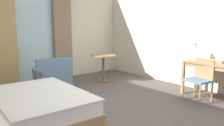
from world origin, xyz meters
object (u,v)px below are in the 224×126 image
object	(u,v)px
writing_desk	(215,67)
armchair_by_window	(53,78)
round_cafe_table	(103,62)
desk_lamp	(195,45)
bed	(14,113)
desk_chair	(200,77)

from	to	relation	value
writing_desk	armchair_by_window	xyz separation A→B (m)	(-2.46, 2.67, -0.34)
writing_desk	round_cafe_table	bearing A→B (deg)	109.39
writing_desk	desk_lamp	size ratio (longest dim) A/B	2.51
writing_desk	round_cafe_table	size ratio (longest dim) A/B	1.65
desk_lamp	round_cafe_table	size ratio (longest dim) A/B	0.66
desk_lamp	round_cafe_table	bearing A→B (deg)	110.80
desk_lamp	round_cafe_table	distance (m)	2.46
writing_desk	desk_lamp	bearing A→B (deg)	101.88
desk_lamp	round_cafe_table	xyz separation A→B (m)	(-0.85, 2.24, -0.56)
round_cafe_table	writing_desk	bearing A→B (deg)	-70.61
bed	armchair_by_window	xyz separation A→B (m)	(1.33, 1.53, 0.06)
desk_lamp	armchair_by_window	bearing A→B (deg)	136.79
bed	writing_desk	size ratio (longest dim) A/B	1.63
desk_chair	armchair_by_window	bearing A→B (deg)	128.96
writing_desk	round_cafe_table	distance (m)	2.84
bed	desk_lamp	world-z (taller)	desk_lamp
desk_chair	writing_desk	bearing A→B (deg)	-14.97
writing_desk	armchair_by_window	bearing A→B (deg)	132.71
bed	round_cafe_table	size ratio (longest dim) A/B	2.69
armchair_by_window	round_cafe_table	size ratio (longest dim) A/B	1.24
armchair_by_window	desk_chair	bearing A→B (deg)	-51.04
armchair_by_window	round_cafe_table	distance (m)	1.54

